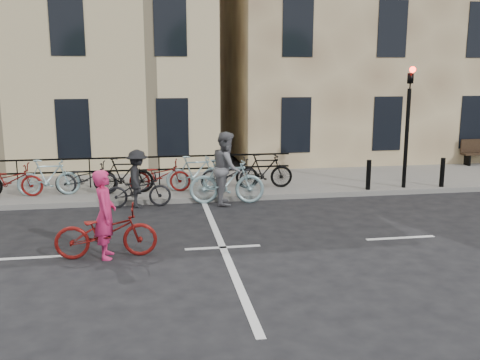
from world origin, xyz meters
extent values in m
plane|color=black|center=(0.00, 0.00, 0.00)|extent=(120.00, 120.00, 0.00)
cube|color=slate|center=(-4.00, 6.00, 0.07)|extent=(46.00, 4.00, 0.15)
cube|color=#987D5B|center=(9.00, 13.00, 6.15)|extent=(14.00, 10.00, 12.00)
cylinder|color=black|center=(6.20, 4.35, 1.65)|extent=(0.12, 0.12, 3.00)
imported|color=black|center=(6.20, 4.35, 3.60)|extent=(0.15, 0.18, 0.90)
sphere|color=#FF0C05|center=(6.20, 4.23, 3.70)|extent=(0.18, 0.18, 0.18)
cylinder|color=black|center=(5.00, 4.25, 0.60)|extent=(0.14, 0.14, 0.90)
cylinder|color=black|center=(7.40, 4.25, 0.60)|extent=(0.14, 0.14, 0.90)
cube|color=black|center=(10.40, 7.65, 0.35)|extent=(0.06, 0.38, 0.40)
cube|color=black|center=(11.00, 7.83, 0.87)|extent=(1.60, 0.06, 0.50)
cube|color=black|center=(-2.77, 5.90, 0.62)|extent=(11.45, 0.04, 0.95)
imported|color=maroon|center=(-5.40, 5.00, 0.62)|extent=(1.80, 0.63, 0.95)
imported|color=#8AAEB4|center=(-4.35, 5.00, 0.68)|extent=(1.75, 0.49, 1.05)
imported|color=black|center=(-3.30, 5.00, 0.62)|extent=(1.80, 0.63, 0.95)
imported|color=black|center=(-2.25, 5.00, 0.68)|extent=(1.75, 0.49, 1.05)
imported|color=maroon|center=(-1.20, 5.00, 0.62)|extent=(1.80, 0.63, 0.95)
imported|color=#8AAEB4|center=(-0.15, 5.00, 0.68)|extent=(1.75, 0.49, 1.05)
imported|color=black|center=(0.90, 5.00, 0.62)|extent=(1.80, 0.63, 0.95)
imported|color=black|center=(1.95, 5.00, 0.68)|extent=(1.75, 0.49, 1.05)
imported|color=maroon|center=(-2.36, -0.20, 0.52)|extent=(2.00, 0.72, 1.05)
imported|color=#D12461|center=(-2.36, -0.20, 0.89)|extent=(0.43, 0.65, 1.77)
imported|color=#8AAEB4|center=(0.63, 3.80, 0.63)|extent=(2.15, 0.83, 1.26)
imported|color=slate|center=(0.63, 3.80, 1.02)|extent=(0.88, 1.07, 2.03)
imported|color=black|center=(-1.81, 3.80, 0.47)|extent=(1.80, 0.68, 0.93)
imported|color=black|center=(-1.81, 3.80, 0.79)|extent=(0.62, 1.04, 1.58)
camera|label=1|loc=(-1.41, -10.66, 3.64)|focal=40.00mm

